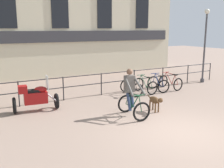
{
  "coord_description": "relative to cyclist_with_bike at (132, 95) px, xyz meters",
  "views": [
    {
      "loc": [
        -5.59,
        -5.52,
        3.11
      ],
      "look_at": [
        -0.76,
        2.86,
        1.05
      ],
      "focal_mm": 42.0,
      "sensor_mm": 36.0,
      "label": 1
    }
  ],
  "objects": [
    {
      "name": "ground_plane",
      "position": [
        0.44,
        -2.01,
        -0.76
      ],
      "size": [
        60.0,
        60.0,
        0.0
      ],
      "primitive_type": "plane",
      "color": "gray"
    },
    {
      "name": "canal_railing",
      "position": [
        0.44,
        3.19,
        -0.05
      ],
      "size": [
        15.05,
        0.05,
        1.05
      ],
      "color": "#232326",
      "rests_on": "ground_plane"
    },
    {
      "name": "cyclist_with_bike",
      "position": [
        0.0,
        0.0,
        0.0
      ],
      "size": [
        0.76,
        1.21,
        1.7
      ],
      "rotation": [
        0.0,
        0.0,
        -0.07
      ],
      "color": "black",
      "rests_on": "ground_plane"
    },
    {
      "name": "dog",
      "position": [
        1.02,
        -0.09,
        -0.33
      ],
      "size": [
        0.23,
        0.89,
        0.61
      ],
      "rotation": [
        0.0,
        0.0,
        -0.01
      ],
      "color": "brown",
      "rests_on": "ground_plane"
    },
    {
      "name": "parked_motorcycle",
      "position": [
        -2.88,
        2.25,
        -0.2
      ],
      "size": [
        1.74,
        0.82,
        1.35
      ],
      "rotation": [
        0.0,
        0.0,
        1.45
      ],
      "color": "black",
      "rests_on": "ground_plane"
    },
    {
      "name": "parked_bicycle_near_lamp",
      "position": [
        1.71,
        2.53,
        -0.41
      ],
      "size": [
        0.75,
        1.16,
        0.86
      ],
      "rotation": [
        0.0,
        0.0,
        3.06
      ],
      "color": "black",
      "rests_on": "ground_plane"
    },
    {
      "name": "parked_bicycle_mid_left",
      "position": [
        2.53,
        2.53,
        -0.41
      ],
      "size": [
        0.72,
        1.15,
        0.86
      ],
      "rotation": [
        0.0,
        0.0,
        3.2
      ],
      "color": "black",
      "rests_on": "ground_plane"
    },
    {
      "name": "parked_bicycle_mid_right",
      "position": [
        3.35,
        2.53,
        -0.41
      ],
      "size": [
        0.84,
        1.21,
        0.86
      ],
      "rotation": [
        0.0,
        0.0,
        2.97
      ],
      "color": "black",
      "rests_on": "ground_plane"
    },
    {
      "name": "parked_bicycle_far_end",
      "position": [
        4.16,
        2.53,
        -0.41
      ],
      "size": [
        0.74,
        1.16,
        0.86
      ],
      "rotation": [
        0.0,
        0.0,
        3.21
      ],
      "color": "black",
      "rests_on": "ground_plane"
    },
    {
      "name": "street_lamp",
      "position": [
        7.01,
        2.92,
        1.59
      ],
      "size": [
        0.28,
        0.28,
        4.18
      ],
      "color": "#424247",
      "rests_on": "ground_plane"
    }
  ]
}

